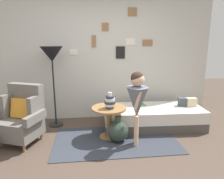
% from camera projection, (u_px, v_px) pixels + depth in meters
% --- Properties ---
extents(ground_plane, '(12.00, 12.00, 0.00)m').
position_uv_depth(ground_plane, '(109.00, 166.00, 2.88)').
color(ground_plane, '#4C3D33').
extents(gallery_wall, '(4.80, 0.12, 2.60)m').
position_uv_depth(gallery_wall, '(100.00, 58.00, 4.46)').
color(gallery_wall, beige).
rests_on(gallery_wall, ground).
extents(rug, '(2.08, 1.17, 0.01)m').
position_uv_depth(rug, '(116.00, 140.00, 3.61)').
color(rug, '#333842').
rests_on(rug, ground).
extents(armchair, '(0.89, 0.79, 0.97)m').
position_uv_depth(armchair, '(22.00, 117.00, 3.49)').
color(armchair, '#9E7042').
rests_on(armchair, ground).
extents(daybed, '(1.93, 0.87, 0.40)m').
position_uv_depth(daybed, '(153.00, 117.00, 4.14)').
color(daybed, '#4C4742').
rests_on(daybed, ground).
extents(pillow_head, '(0.20, 0.12, 0.17)m').
position_uv_depth(pillow_head, '(191.00, 102.00, 4.16)').
color(pillow_head, beige).
rests_on(pillow_head, daybed).
extents(pillow_mid, '(0.21, 0.15, 0.16)m').
position_uv_depth(pillow_mid, '(183.00, 102.00, 4.17)').
color(pillow_mid, '#474C56').
rests_on(pillow_mid, daybed).
extents(side_table, '(0.60, 0.60, 0.55)m').
position_uv_depth(side_table, '(109.00, 116.00, 3.65)').
color(side_table, '#9E7042').
rests_on(side_table, ground).
extents(vase_striped, '(0.19, 0.19, 0.28)m').
position_uv_depth(vase_striped, '(110.00, 102.00, 3.54)').
color(vase_striped, '#2D384C').
rests_on(vase_striped, side_table).
extents(floor_lamp, '(0.42, 0.42, 1.57)m').
position_uv_depth(floor_lamp, '(52.00, 57.00, 3.95)').
color(floor_lamp, black).
rests_on(floor_lamp, ground).
extents(person_child, '(0.34, 0.34, 1.22)m').
position_uv_depth(person_child, '(137.00, 99.00, 3.28)').
color(person_child, '#D8AD8E').
rests_on(person_child, ground).
extents(book_on_daybed, '(0.24, 0.19, 0.03)m').
position_uv_depth(book_on_daybed, '(139.00, 105.00, 4.19)').
color(book_on_daybed, '#4F873C').
rests_on(book_on_daybed, daybed).
extents(demijohn_near, '(0.36, 0.36, 0.45)m').
position_uv_depth(demijohn_near, '(118.00, 131.00, 3.55)').
color(demijohn_near, '#2D3D33').
rests_on(demijohn_near, ground).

